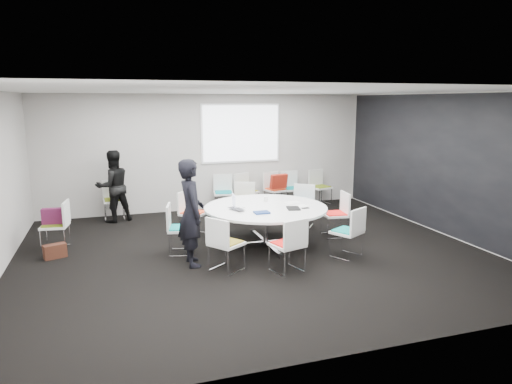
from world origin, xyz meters
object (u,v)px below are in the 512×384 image
object	(u,v)px
conference_table	(266,216)
chair_spare_left	(57,235)
chair_ring_d	(193,222)
chair_ring_a	(335,223)
chair_ring_e	(181,238)
cup	(266,199)
laptop	(239,209)
chair_back_b	(246,198)
chair_back_e	(320,194)
chair_ring_g	(288,255)
chair_ring_f	(226,254)
chair_person_back	(114,208)
brown_bag	(55,251)
chair_ring_h	(347,242)
maroon_bag	(54,216)
person_main	(191,213)
person_back	(113,186)
chair_ring_c	(244,211)
chair_back_a	(224,200)
chair_back_c	(275,196)
chair_ring_b	(302,214)
chair_back_d	(292,195)

from	to	relation	value
conference_table	chair_spare_left	world-z (taller)	chair_spare_left
chair_ring_d	chair_spare_left	xyz separation A→B (m)	(-2.50, -0.13, 0.00)
conference_table	chair_ring_a	size ratio (longest dim) A/B	2.56
chair_ring_e	cup	world-z (taller)	chair_ring_e
chair_ring_a	laptop	bearing A→B (deg)	101.97
chair_back_b	chair_back_e	distance (m)	1.98
chair_ring_a	chair_ring_g	xyz separation A→B (m)	(-1.61, -1.51, 0.00)
chair_ring_f	chair_back_e	world-z (taller)	same
chair_person_back	brown_bag	distance (m)	2.59
cup	chair_ring_h	bearing A→B (deg)	-57.01
chair_ring_h	maroon_bag	size ratio (longest dim) A/B	2.20
person_main	person_back	xyz separation A→B (m)	(-1.16, 3.23, -0.08)
chair_ring_e	cup	bearing A→B (deg)	116.48
chair_ring_c	cup	size ratio (longest dim) A/B	9.78
chair_ring_h	chair_back_a	bearing A→B (deg)	77.87
chair_ring_h	chair_ring_a	bearing A→B (deg)	42.66
conference_table	chair_back_e	world-z (taller)	chair_back_e
chair_ring_c	chair_ring_e	world-z (taller)	same
chair_back_b	person_main	world-z (taller)	person_main
chair_back_c	person_back	distance (m)	3.91
chair_ring_g	cup	distance (m)	1.91
chair_back_b	chair_ring_b	bearing A→B (deg)	87.92
chair_ring_h	chair_back_a	world-z (taller)	same
chair_spare_left	person_main	xyz separation A→B (m)	(2.19, -1.51, 0.60)
chair_back_c	chair_ring_h	bearing A→B (deg)	70.24
chair_spare_left	brown_bag	distance (m)	0.51
conference_table	maroon_bag	world-z (taller)	maroon_bag
chair_ring_e	cup	size ratio (longest dim) A/B	9.78
person_back	cup	size ratio (longest dim) A/B	17.63
chair_spare_left	person_main	world-z (taller)	person_main
chair_spare_left	brown_bag	world-z (taller)	chair_spare_left
chair_back_d	person_back	distance (m)	4.35
chair_ring_h	chair_ring_e	bearing A→B (deg)	128.91
laptop	person_main	bearing A→B (deg)	97.93
chair_ring_e	chair_back_d	world-z (taller)	same
chair_ring_e	chair_back_b	bearing A→B (deg)	156.94
chair_ring_e	cup	distance (m)	1.84
chair_ring_e	chair_spare_left	size ratio (longest dim) A/B	1.00
chair_back_a	conference_table	bearing A→B (deg)	102.00
chair_ring_h	chair_person_back	distance (m)	5.38
chair_ring_g	chair_ring_h	size ratio (longest dim) A/B	1.00
chair_ring_c	chair_back_b	world-z (taller)	same
maroon_bag	chair_ring_h	bearing A→B (deg)	-22.40
chair_ring_h	chair_ring_b	bearing A→B (deg)	59.13
chair_back_e	person_main	xyz separation A→B (m)	(-3.93, -3.40, 0.60)
chair_back_a	maroon_bag	xyz separation A→B (m)	(-3.58, -1.92, 0.34)
chair_ring_c	person_main	distance (m)	2.75
cup	chair_ring_c	bearing A→B (deg)	94.78
maroon_bag	brown_bag	distance (m)	0.70
chair_ring_a	maroon_bag	xyz separation A→B (m)	(-5.17, 0.81, 0.34)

